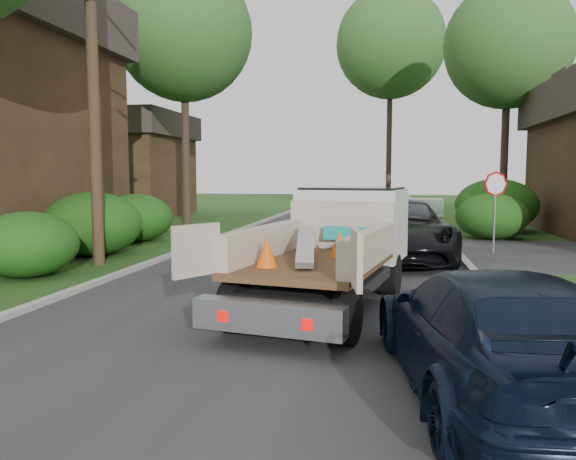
{
  "coord_description": "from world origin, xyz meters",
  "views": [
    {
      "loc": [
        2.08,
        -8.63,
        2.37
      ],
      "look_at": [
        -0.04,
        3.07,
        1.2
      ],
      "focal_mm": 35.0,
      "sensor_mm": 36.0,
      "label": 1
    }
  ],
  "objects_px": {
    "stop_sign": "(495,195)",
    "tree_center_far": "(391,44)",
    "tree_left_far": "(184,33)",
    "tree_right_far": "(508,45)",
    "house_left_far": "(119,163)",
    "tree_left_back": "(1,16)",
    "utility_pole": "(93,65)",
    "flatbed_truck": "(339,240)",
    "navy_suv": "(493,333)",
    "black_pickup": "(400,230)"
  },
  "relations": [
    {
      "from": "stop_sign",
      "to": "tree_center_far",
      "type": "bearing_deg",
      "value": 98.66
    },
    {
      "from": "stop_sign",
      "to": "tree_center_far",
      "type": "height_order",
      "value": "tree_center_far"
    },
    {
      "from": "tree_left_far",
      "to": "tree_right_far",
      "type": "bearing_deg",
      "value": 11.31
    },
    {
      "from": "house_left_far",
      "to": "tree_left_far",
      "type": "xyz_separation_m",
      "value": [
        6.0,
        -5.0,
        5.93
      ]
    },
    {
      "from": "tree_left_far",
      "to": "tree_left_back",
      "type": "bearing_deg",
      "value": -148.39
    },
    {
      "from": "utility_pole",
      "to": "flatbed_truck",
      "type": "relative_size",
      "value": 1.69
    },
    {
      "from": "house_left_far",
      "to": "utility_pole",
      "type": "bearing_deg",
      "value": -64.77
    },
    {
      "from": "stop_sign",
      "to": "tree_right_far",
      "type": "height_order",
      "value": "tree_right_far"
    },
    {
      "from": "utility_pole",
      "to": "navy_suv",
      "type": "height_order",
      "value": "utility_pole"
    },
    {
      "from": "tree_left_far",
      "to": "black_pickup",
      "type": "height_order",
      "value": "tree_left_far"
    },
    {
      "from": "stop_sign",
      "to": "tree_left_far",
      "type": "relative_size",
      "value": 0.2
    },
    {
      "from": "tree_right_far",
      "to": "utility_pole",
      "type": "bearing_deg",
      "value": -130.84
    },
    {
      "from": "house_left_far",
      "to": "black_pickup",
      "type": "relative_size",
      "value": 1.27
    },
    {
      "from": "tree_left_far",
      "to": "flatbed_truck",
      "type": "xyz_separation_m",
      "value": [
        8.65,
        -15.14,
        -7.83
      ]
    },
    {
      "from": "house_left_far",
      "to": "black_pickup",
      "type": "distance_m",
      "value": 21.71
    },
    {
      "from": "house_left_far",
      "to": "black_pickup",
      "type": "bearing_deg",
      "value": -42.57
    },
    {
      "from": "stop_sign",
      "to": "flatbed_truck",
      "type": "relative_size",
      "value": 0.42
    },
    {
      "from": "tree_right_far",
      "to": "tree_center_far",
      "type": "distance_m",
      "value": 11.68
    },
    {
      "from": "flatbed_truck",
      "to": "black_pickup",
      "type": "height_order",
      "value": "flatbed_truck"
    },
    {
      "from": "black_pickup",
      "to": "tree_left_far",
      "type": "bearing_deg",
      "value": 134.25
    },
    {
      "from": "house_left_far",
      "to": "tree_center_far",
      "type": "distance_m",
      "value": 19.16
    },
    {
      "from": "stop_sign",
      "to": "house_left_far",
      "type": "relative_size",
      "value": 0.33
    },
    {
      "from": "tree_left_far",
      "to": "house_left_far",
      "type": "bearing_deg",
      "value": 140.19
    },
    {
      "from": "stop_sign",
      "to": "tree_center_far",
      "type": "distance_m",
      "value": 23.15
    },
    {
      "from": "utility_pole",
      "to": "tree_left_far",
      "type": "bearing_deg",
      "value": 99.54
    },
    {
      "from": "house_left_far",
      "to": "tree_left_far",
      "type": "distance_m",
      "value": 9.81
    },
    {
      "from": "house_left_far",
      "to": "flatbed_truck",
      "type": "height_order",
      "value": "house_left_far"
    },
    {
      "from": "tree_right_far",
      "to": "navy_suv",
      "type": "height_order",
      "value": "tree_right_far"
    },
    {
      "from": "black_pickup",
      "to": "utility_pole",
      "type": "bearing_deg",
      "value": -164.6
    },
    {
      "from": "tree_right_far",
      "to": "black_pickup",
      "type": "relative_size",
      "value": 1.93
    },
    {
      "from": "tree_left_far",
      "to": "black_pickup",
      "type": "distance_m",
      "value": 16.02
    },
    {
      "from": "utility_pole",
      "to": "tree_center_far",
      "type": "bearing_deg",
      "value": 73.35
    },
    {
      "from": "black_pickup",
      "to": "navy_suv",
      "type": "xyz_separation_m",
      "value": [
        0.79,
        -9.89,
        -0.13
      ]
    },
    {
      "from": "tree_left_back",
      "to": "navy_suv",
      "type": "distance_m",
      "value": 24.58
    },
    {
      "from": "flatbed_truck",
      "to": "navy_suv",
      "type": "bearing_deg",
      "value": -54.72
    },
    {
      "from": "black_pickup",
      "to": "navy_suv",
      "type": "bearing_deg",
      "value": -87.06
    },
    {
      "from": "tree_left_back",
      "to": "tree_center_far",
      "type": "distance_m",
      "value": 23.43
    },
    {
      "from": "house_left_far",
      "to": "tree_center_far",
      "type": "height_order",
      "value": "tree_center_far"
    },
    {
      "from": "stop_sign",
      "to": "tree_right_far",
      "type": "distance_m",
      "value": 13.08
    },
    {
      "from": "stop_sign",
      "to": "tree_center_far",
      "type": "relative_size",
      "value": 0.17
    },
    {
      "from": "stop_sign",
      "to": "flatbed_truck",
      "type": "bearing_deg",
      "value": -119.54
    },
    {
      "from": "stop_sign",
      "to": "tree_left_back",
      "type": "relative_size",
      "value": 0.21
    },
    {
      "from": "house_left_far",
      "to": "flatbed_truck",
      "type": "distance_m",
      "value": 24.98
    },
    {
      "from": "house_left_far",
      "to": "tree_right_far",
      "type": "xyz_separation_m",
      "value": [
        21.0,
        -2.0,
        5.43
      ]
    },
    {
      "from": "tree_right_far",
      "to": "tree_center_far",
      "type": "bearing_deg",
      "value": 118.81
    },
    {
      "from": "stop_sign",
      "to": "navy_suv",
      "type": "relative_size",
      "value": 0.52
    },
    {
      "from": "flatbed_truck",
      "to": "stop_sign",
      "type": "bearing_deg",
      "value": 70.76
    },
    {
      "from": "tree_left_far",
      "to": "flatbed_truck",
      "type": "height_order",
      "value": "tree_left_far"
    },
    {
      "from": "tree_right_far",
      "to": "tree_left_back",
      "type": "height_order",
      "value": "tree_left_back"
    },
    {
      "from": "utility_pole",
      "to": "tree_left_far",
      "type": "height_order",
      "value": "tree_left_far"
    }
  ]
}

